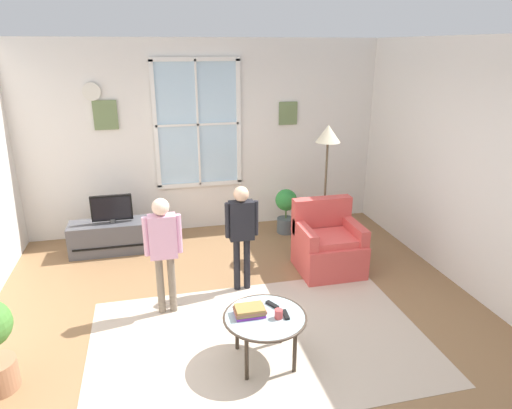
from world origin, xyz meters
TOP-DOWN VIEW (x-y plane):
  - ground_plane at (0.00, 0.00)m, footprint 5.84×6.07m
  - back_wall at (-0.01, 2.79)m, footprint 5.24×0.17m
  - side_wall_right at (2.68, 0.00)m, footprint 0.12×5.47m
  - area_rug at (0.08, -0.27)m, footprint 3.20×2.08m
  - tv_stand at (-1.37, 2.14)m, footprint 1.18×0.42m
  - television at (-1.37, 2.13)m, footprint 0.54×0.08m
  - armchair at (1.26, 0.96)m, footprint 0.76×0.74m
  - coffee_table at (0.06, -0.56)m, footprint 0.74×0.74m
  - book_stack at (-0.07, -0.51)m, footprint 0.27×0.17m
  - cup at (0.16, -0.61)m, footprint 0.07×0.07m
  - remote_near_books at (0.16, -0.41)m, footprint 0.10×0.14m
  - remote_near_cup at (0.23, -0.60)m, footprint 0.05×0.14m
  - person_black_shirt at (0.12, 0.73)m, footprint 0.38×0.17m
  - person_pink_shirt at (-0.75, 0.44)m, footprint 0.38×0.17m
  - potted_plant_by_window at (1.10, 2.23)m, footprint 0.32×0.32m
  - floor_lamp at (1.42, 1.54)m, footprint 0.32×0.32m

SIDE VIEW (x-z plane):
  - ground_plane at x=0.00m, z-range -0.02..0.00m
  - area_rug at x=0.08m, z-range 0.00..0.01m
  - tv_stand at x=-1.37m, z-range 0.00..0.43m
  - armchair at x=1.26m, z-range -0.11..0.76m
  - potted_plant_by_window at x=1.10m, z-range 0.05..0.73m
  - coffee_table at x=0.06m, z-range 0.20..0.66m
  - remote_near_books at x=0.16m, z-range 0.46..0.48m
  - remote_near_cup at x=0.23m, z-range 0.46..0.48m
  - book_stack at x=-0.07m, z-range 0.46..0.54m
  - cup at x=0.16m, z-range 0.46..0.54m
  - television at x=-1.37m, z-range 0.44..0.82m
  - person_black_shirt at x=0.12m, z-range 0.16..1.41m
  - person_pink_shirt at x=-0.75m, z-range 0.16..1.44m
  - side_wall_right at x=2.68m, z-range 0.00..2.79m
  - back_wall at x=-0.01m, z-range 0.01..2.81m
  - floor_lamp at x=1.42m, z-range 0.58..2.32m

